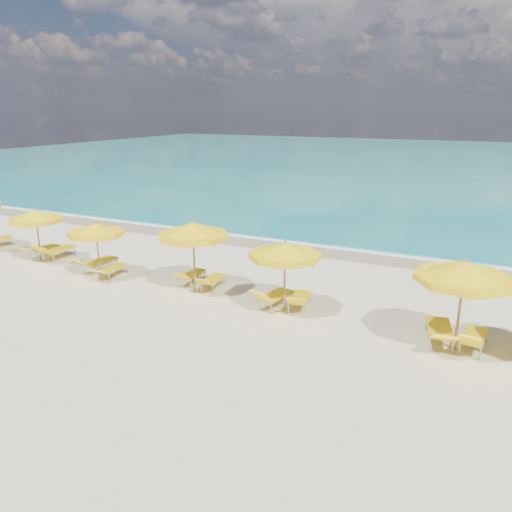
% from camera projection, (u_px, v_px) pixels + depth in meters
% --- Properties ---
extents(ground_plane, '(120.00, 120.00, 0.00)m').
position_uv_depth(ground_plane, '(236.00, 302.00, 16.61)').
color(ground_plane, beige).
extents(ocean, '(120.00, 80.00, 0.30)m').
position_uv_depth(ocean, '(430.00, 162.00, 57.98)').
color(ocean, '#157776').
rests_on(ocean, ground).
extents(wet_sand_band, '(120.00, 2.60, 0.01)m').
position_uv_depth(wet_sand_band, '(312.00, 248.00, 22.99)').
color(wet_sand_band, tan).
rests_on(wet_sand_band, ground).
extents(foam_line, '(120.00, 1.20, 0.03)m').
position_uv_depth(foam_line, '(317.00, 244.00, 23.68)').
color(foam_line, white).
rests_on(foam_line, ground).
extents(whitecap_near, '(14.00, 0.36, 0.05)m').
position_uv_depth(whitecap_near, '(276.00, 203.00, 33.76)').
color(whitecap_near, white).
rests_on(whitecap_near, ground).
extents(whitecap_far, '(18.00, 0.30, 0.05)m').
position_uv_depth(whitecap_far, '(505.00, 202.00, 33.95)').
color(whitecap_far, white).
rests_on(whitecap_far, ground).
extents(umbrella_1, '(2.69, 2.69, 2.23)m').
position_uv_depth(umbrella_1, '(36.00, 216.00, 20.54)').
color(umbrella_1, '#9B794D').
rests_on(umbrella_1, ground).
extents(umbrella_2, '(2.41, 2.41, 2.14)m').
position_uv_depth(umbrella_2, '(96.00, 230.00, 18.63)').
color(umbrella_2, '#9B794D').
rests_on(umbrella_2, ground).
extents(umbrella_3, '(3.05, 3.05, 2.52)m').
position_uv_depth(umbrella_3, '(193.00, 231.00, 17.13)').
color(umbrella_3, '#9B794D').
rests_on(umbrella_3, ground).
extents(umbrella_4, '(2.91, 2.91, 2.31)m').
position_uv_depth(umbrella_4, '(285.00, 251.00, 15.38)').
color(umbrella_4, '#9B794D').
rests_on(umbrella_4, ground).
extents(umbrella_5, '(3.04, 3.04, 2.54)m').
position_uv_depth(umbrella_5, '(464.00, 273.00, 12.77)').
color(umbrella_5, '#9B794D').
rests_on(umbrella_5, ground).
extents(lounger_1_left, '(0.65, 1.77, 0.64)m').
position_uv_depth(lounger_1_left, '(44.00, 252.00, 21.63)').
color(lounger_1_left, '#A5A8AD').
rests_on(lounger_1_left, ground).
extents(lounger_1_right, '(0.70, 1.90, 0.83)m').
position_uv_depth(lounger_1_right, '(58.00, 253.00, 21.28)').
color(lounger_1_right, '#A5A8AD').
rests_on(lounger_1_right, ground).
extents(lounger_2_left, '(0.87, 1.95, 0.79)m').
position_uv_depth(lounger_2_left, '(99.00, 265.00, 19.70)').
color(lounger_2_left, '#A5A8AD').
rests_on(lounger_2_left, ground).
extents(lounger_2_right, '(0.61, 1.70, 0.60)m').
position_uv_depth(lounger_2_right, '(113.00, 272.00, 19.03)').
color(lounger_2_right, '#A5A8AD').
rests_on(lounger_2_right, ground).
extents(lounger_3_left, '(0.68, 1.68, 0.71)m').
position_uv_depth(lounger_3_left, '(192.00, 278.00, 18.31)').
color(lounger_3_left, '#A5A8AD').
rests_on(lounger_3_left, ground).
extents(lounger_3_right, '(0.76, 1.68, 0.70)m').
position_uv_depth(lounger_3_right, '(213.00, 283.00, 17.80)').
color(lounger_3_right, '#A5A8AD').
rests_on(lounger_3_right, ground).
extents(lounger_4_left, '(0.91, 1.80, 0.83)m').
position_uv_depth(lounger_4_left, '(275.00, 300.00, 16.19)').
color(lounger_4_left, '#A5A8AD').
rests_on(lounger_4_left, ground).
extents(lounger_4_right, '(0.84, 1.72, 0.75)m').
position_uv_depth(lounger_4_right, '(300.00, 302.00, 16.04)').
color(lounger_4_right, '#A5A8AD').
rests_on(lounger_4_right, ground).
extents(lounger_5_left, '(1.02, 2.07, 0.78)m').
position_uv_depth(lounger_5_left, '(439.00, 335.00, 13.69)').
color(lounger_5_left, '#A5A8AD').
rests_on(lounger_5_left, ground).
extents(lounger_5_right, '(0.71, 1.71, 0.80)m').
position_uv_depth(lounger_5_right, '(473.00, 342.00, 13.32)').
color(lounger_5_right, '#A5A8AD').
rests_on(lounger_5_right, ground).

